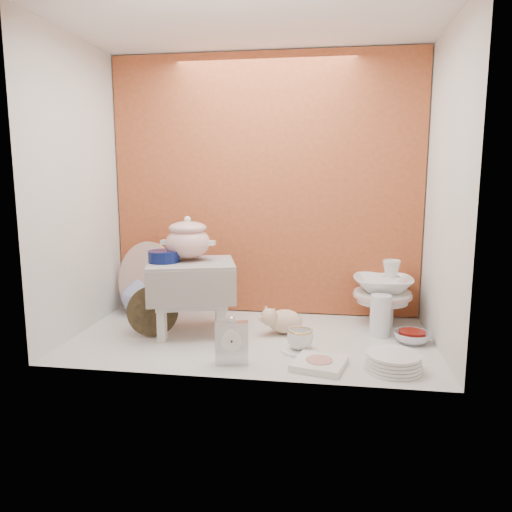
# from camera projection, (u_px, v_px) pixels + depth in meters

# --- Properties ---
(ground) EXTENTS (1.80, 1.80, 0.00)m
(ground) POSITION_uv_depth(u_px,v_px,m) (252.00, 338.00, 2.49)
(ground) COLOR silver
(ground) RESTS_ON ground
(niche_shell) EXTENTS (1.86, 1.03, 1.53)m
(niche_shell) POSITION_uv_depth(u_px,v_px,m) (257.00, 152.00, 2.51)
(niche_shell) COLOR #B2552C
(niche_shell) RESTS_ON ground
(step_stool) EXTENTS (0.52, 0.48, 0.38)m
(step_stool) POSITION_uv_depth(u_px,v_px,m) (192.00, 297.00, 2.56)
(step_stool) COLOR silver
(step_stool) RESTS_ON ground
(soup_tureen) EXTENTS (0.36, 0.36, 0.23)m
(soup_tureen) POSITION_uv_depth(u_px,v_px,m) (188.00, 238.00, 2.55)
(soup_tureen) COLOR white
(soup_tureen) RESTS_ON step_stool
(cobalt_bowl) EXTENTS (0.21, 0.21, 0.06)m
(cobalt_bowl) POSITION_uv_depth(u_px,v_px,m) (164.00, 256.00, 2.51)
(cobalt_bowl) COLOR #09144A
(cobalt_bowl) RESTS_ON step_stool
(floral_platter) EXTENTS (0.45, 0.27, 0.43)m
(floral_platter) POSITION_uv_depth(u_px,v_px,m) (146.00, 279.00, 2.86)
(floral_platter) COLOR white
(floral_platter) RESTS_ON ground
(blue_white_vase) EXTENTS (0.32, 0.32, 0.27)m
(blue_white_vase) POSITION_uv_depth(u_px,v_px,m) (143.00, 291.00, 2.93)
(blue_white_vase) COLOR white
(blue_white_vase) RESTS_ON ground
(lacquer_tray) EXTENTS (0.28, 0.19, 0.25)m
(lacquer_tray) POSITION_uv_depth(u_px,v_px,m) (153.00, 311.00, 2.53)
(lacquer_tray) COLOR black
(lacquer_tray) RESTS_ON ground
(mantel_clock) EXTENTS (0.15, 0.08, 0.21)m
(mantel_clock) POSITION_uv_depth(u_px,v_px,m) (232.00, 341.00, 2.14)
(mantel_clock) COLOR silver
(mantel_clock) RESTS_ON ground
(plush_pig) EXTENTS (0.24, 0.18, 0.14)m
(plush_pig) POSITION_uv_depth(u_px,v_px,m) (285.00, 321.00, 2.55)
(plush_pig) COLOR beige
(plush_pig) RESTS_ON ground
(teacup_saucer) EXTENTS (0.22, 0.22, 0.01)m
(teacup_saucer) POSITION_uv_depth(u_px,v_px,m) (300.00, 350.00, 2.31)
(teacup_saucer) COLOR white
(teacup_saucer) RESTS_ON ground
(gold_rim_teacup) EXTENTS (0.15, 0.15, 0.10)m
(gold_rim_teacup) POSITION_uv_depth(u_px,v_px,m) (300.00, 339.00, 2.30)
(gold_rim_teacup) COLOR white
(gold_rim_teacup) RESTS_ON teacup_saucer
(lattice_dish) EXTENTS (0.26, 0.26, 0.03)m
(lattice_dish) POSITION_uv_depth(u_px,v_px,m) (319.00, 364.00, 2.12)
(lattice_dish) COLOR white
(lattice_dish) RESTS_ON ground
(dinner_plate_stack) EXTENTS (0.24, 0.24, 0.07)m
(dinner_plate_stack) POSITION_uv_depth(u_px,v_px,m) (393.00, 362.00, 2.08)
(dinner_plate_stack) COLOR white
(dinner_plate_stack) RESTS_ON ground
(crystal_bowl) EXTENTS (0.22, 0.22, 0.05)m
(crystal_bowl) POSITION_uv_depth(u_px,v_px,m) (412.00, 337.00, 2.42)
(crystal_bowl) COLOR silver
(crystal_bowl) RESTS_ON ground
(clear_glass_vase) EXTENTS (0.12, 0.12, 0.21)m
(clear_glass_vase) POSITION_uv_depth(u_px,v_px,m) (381.00, 316.00, 2.52)
(clear_glass_vase) COLOR silver
(clear_glass_vase) RESTS_ON ground
(porcelain_tower) EXTENTS (0.32, 0.32, 0.37)m
(porcelain_tower) POSITION_uv_depth(u_px,v_px,m) (383.00, 292.00, 2.69)
(porcelain_tower) COLOR white
(porcelain_tower) RESTS_ON ground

